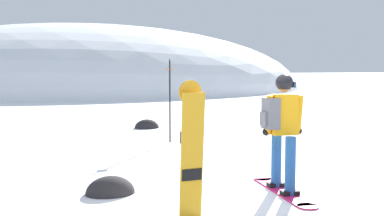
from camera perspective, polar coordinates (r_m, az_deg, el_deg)
ground_plane at (r=7.23m, az=7.67°, el=-9.60°), size 300.00×300.00×0.00m
ridge_peak_main at (r=43.19m, az=-12.68°, el=2.30°), size 38.22×34.40×11.12m
snowboarder_main at (r=6.92m, az=10.72°, el=-2.54°), size 0.65×1.82×1.71m
spare_snowboard at (r=5.62m, az=-0.06°, el=-4.95°), size 0.28×0.15×1.66m
piste_marker_near at (r=11.46m, az=-2.68°, el=1.62°), size 0.20×0.20×2.04m
rock_dark at (r=7.01m, az=-9.80°, el=-10.08°), size 0.71×0.61×0.50m
rock_small at (r=14.36m, az=-5.46°, el=-2.40°), size 0.74×0.63×0.52m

